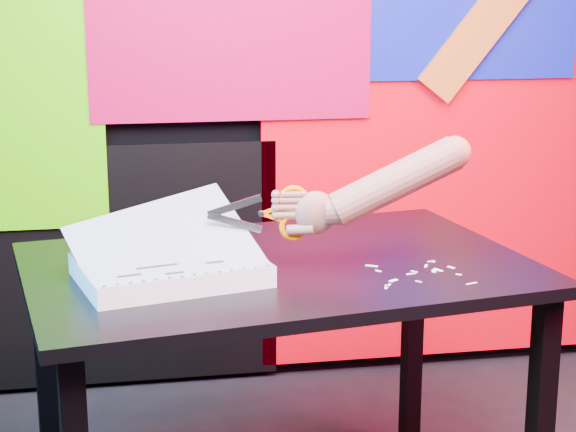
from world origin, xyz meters
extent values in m
cube|color=#EC0013|center=(0.65, 1.47, 0.85)|extent=(1.60, 0.02, 1.60)
cube|color=#BC043E|center=(-0.25, 1.45, 1.35)|extent=(0.95, 0.02, 0.80)
cube|color=black|center=(-0.75, 1.47, 0.45)|extent=(1.30, 0.02, 0.85)
cube|color=black|center=(-0.85, 0.66, 0.36)|extent=(0.06, 0.06, 0.72)
cube|color=black|center=(0.21, 0.83, 0.36)|extent=(0.06, 0.06, 0.72)
cube|color=black|center=(-0.26, 0.41, 0.73)|extent=(1.30, 0.97, 0.03)
cube|color=white|center=(-0.53, 0.32, 0.77)|extent=(0.46, 0.38, 0.05)
cube|color=white|center=(-0.53, 0.32, 0.80)|extent=(0.46, 0.38, 0.00)
cube|color=white|center=(-0.53, 0.32, 0.80)|extent=(0.45, 0.36, 0.12)
cube|color=white|center=(-0.54, 0.34, 0.83)|extent=(0.46, 0.34, 0.21)
cylinder|color=black|center=(-0.67, 0.15, 0.80)|extent=(0.01, 0.01, 0.00)
cylinder|color=black|center=(-0.65, 0.15, 0.80)|extent=(0.01, 0.01, 0.00)
cylinder|color=black|center=(-0.62, 0.16, 0.80)|extent=(0.01, 0.01, 0.00)
cylinder|color=black|center=(-0.59, 0.17, 0.80)|extent=(0.01, 0.01, 0.00)
cylinder|color=black|center=(-0.56, 0.17, 0.80)|extent=(0.01, 0.01, 0.00)
cylinder|color=black|center=(-0.54, 0.18, 0.80)|extent=(0.01, 0.01, 0.00)
cylinder|color=black|center=(-0.51, 0.19, 0.80)|extent=(0.01, 0.01, 0.00)
cylinder|color=black|center=(-0.48, 0.19, 0.80)|extent=(0.01, 0.01, 0.00)
cylinder|color=black|center=(-0.46, 0.20, 0.80)|extent=(0.01, 0.01, 0.00)
cylinder|color=black|center=(-0.43, 0.21, 0.80)|extent=(0.01, 0.01, 0.00)
cylinder|color=black|center=(-0.40, 0.21, 0.80)|extent=(0.01, 0.01, 0.00)
cylinder|color=black|center=(-0.37, 0.22, 0.80)|extent=(0.01, 0.01, 0.00)
cylinder|color=black|center=(-0.35, 0.23, 0.80)|extent=(0.01, 0.01, 0.00)
cylinder|color=black|center=(-0.32, 0.23, 0.80)|extent=(0.01, 0.01, 0.00)
cylinder|color=black|center=(-0.74, 0.41, 0.80)|extent=(0.01, 0.01, 0.00)
cylinder|color=black|center=(-0.71, 0.42, 0.80)|extent=(0.01, 0.01, 0.00)
cylinder|color=black|center=(-0.68, 0.42, 0.80)|extent=(0.01, 0.01, 0.00)
cylinder|color=black|center=(-0.66, 0.43, 0.80)|extent=(0.01, 0.01, 0.00)
cylinder|color=black|center=(-0.63, 0.44, 0.80)|extent=(0.01, 0.01, 0.00)
cylinder|color=black|center=(-0.60, 0.44, 0.80)|extent=(0.01, 0.01, 0.00)
cylinder|color=black|center=(-0.57, 0.45, 0.80)|extent=(0.01, 0.01, 0.00)
cylinder|color=black|center=(-0.55, 0.46, 0.80)|extent=(0.01, 0.01, 0.00)
cylinder|color=black|center=(-0.52, 0.46, 0.80)|extent=(0.01, 0.01, 0.00)
cylinder|color=black|center=(-0.49, 0.47, 0.80)|extent=(0.01, 0.01, 0.00)
cylinder|color=black|center=(-0.47, 0.48, 0.80)|extent=(0.01, 0.01, 0.00)
cylinder|color=black|center=(-0.44, 0.48, 0.80)|extent=(0.01, 0.01, 0.00)
cylinder|color=black|center=(-0.41, 0.49, 0.80)|extent=(0.01, 0.01, 0.00)
cylinder|color=black|center=(-0.38, 0.50, 0.80)|extent=(0.01, 0.01, 0.00)
cube|color=black|center=(-0.63, 0.35, 0.80)|extent=(0.07, 0.03, 0.00)
cube|color=black|center=(-0.52, 0.36, 0.80)|extent=(0.05, 0.02, 0.00)
cube|color=black|center=(-0.56, 0.27, 0.80)|extent=(0.09, 0.03, 0.00)
cube|color=black|center=(-0.43, 0.28, 0.80)|extent=(0.04, 0.02, 0.00)
cube|color=black|center=(-0.62, 0.21, 0.80)|extent=(0.05, 0.02, 0.00)
cube|color=black|center=(-0.50, 0.41, 0.80)|extent=(0.06, 0.03, 0.00)
cube|color=black|center=(-0.52, 0.21, 0.80)|extent=(0.04, 0.02, 0.00)
cube|color=silver|center=(-0.37, 0.37, 0.90)|extent=(0.13, 0.02, 0.05)
cube|color=silver|center=(-0.37, 0.37, 0.87)|extent=(0.13, 0.02, 0.05)
cylinder|color=silver|center=(-0.31, 0.36, 0.89)|extent=(0.01, 0.01, 0.01)
cube|color=#FF7000|center=(-0.29, 0.36, 0.88)|extent=(0.05, 0.01, 0.02)
cube|color=#FF7000|center=(-0.29, 0.36, 0.89)|extent=(0.05, 0.01, 0.02)
torus|color=#FF7000|center=(-0.24, 0.36, 0.92)|extent=(0.07, 0.02, 0.07)
torus|color=#FF7000|center=(-0.24, 0.36, 0.85)|extent=(0.07, 0.02, 0.07)
ellipsoid|color=brown|center=(-0.19, 0.35, 0.89)|extent=(0.10, 0.06, 0.10)
cylinder|color=brown|center=(-0.24, 0.36, 0.88)|extent=(0.08, 0.03, 0.02)
cylinder|color=brown|center=(-0.24, 0.36, 0.90)|extent=(0.07, 0.03, 0.02)
cylinder|color=brown|center=(-0.24, 0.36, 0.92)|extent=(0.07, 0.03, 0.02)
cylinder|color=brown|center=(-0.24, 0.36, 0.93)|extent=(0.06, 0.02, 0.02)
cylinder|color=brown|center=(-0.22, 0.34, 0.85)|extent=(0.07, 0.04, 0.03)
cylinder|color=brown|center=(-0.14, 0.35, 0.89)|extent=(0.06, 0.07, 0.07)
cylinder|color=brown|center=(0.00, 0.33, 0.96)|extent=(0.32, 0.11, 0.21)
sphere|color=brown|center=(0.13, 0.32, 1.02)|extent=(0.08, 0.08, 0.08)
cube|color=white|center=(-0.03, 0.23, 0.75)|extent=(0.03, 0.02, 0.00)
cube|color=white|center=(0.09, 0.29, 0.75)|extent=(0.02, 0.03, 0.00)
cube|color=white|center=(-0.05, 0.31, 0.75)|extent=(0.01, 0.02, 0.00)
cube|color=white|center=(0.02, 0.27, 0.75)|extent=(0.02, 0.01, 0.00)
cube|color=white|center=(0.02, 0.21, 0.75)|extent=(0.01, 0.01, 0.00)
cube|color=white|center=(0.08, 0.33, 0.75)|extent=(0.02, 0.02, 0.00)
cube|color=white|center=(0.13, 0.18, 0.75)|extent=(0.03, 0.01, 0.00)
cube|color=white|center=(0.11, 0.36, 0.75)|extent=(0.01, 0.02, 0.00)
cube|color=white|center=(0.13, 0.25, 0.75)|extent=(0.01, 0.01, 0.00)
cube|color=white|center=(-0.06, 0.19, 0.75)|extent=(0.02, 0.02, 0.00)
cube|color=white|center=(0.08, 0.28, 0.75)|extent=(0.02, 0.02, 0.00)
cube|color=white|center=(0.10, 0.36, 0.75)|extent=(0.01, 0.01, 0.00)
cube|color=white|center=(0.03, 0.29, 0.75)|extent=(0.01, 0.02, 0.00)
cube|color=white|center=(0.13, 0.30, 0.75)|extent=(0.02, 0.02, 0.00)
cube|color=white|center=(-0.05, 0.35, 0.75)|extent=(0.03, 0.02, 0.00)
cube|color=white|center=(-0.06, 0.19, 0.75)|extent=(0.02, 0.03, 0.00)
camera|label=1|loc=(-0.63, -1.77, 1.41)|focal=60.00mm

